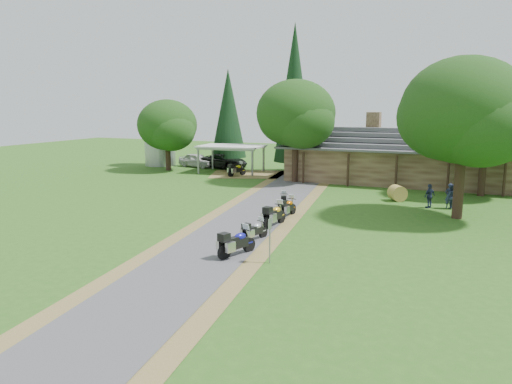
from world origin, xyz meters
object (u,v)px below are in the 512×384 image
at_px(motorcycle_row_b, 255,230).
at_px(hay_bale, 397,193).
at_px(lodge, 404,155).
at_px(motorcycle_row_d, 288,206).
at_px(motorcycle_row_c, 275,214).
at_px(silo, 160,135).
at_px(car_white_sedan, 197,158).
at_px(car_dark_suv, 223,158).
at_px(motorcycle_row_e, 284,201).
at_px(motorcycle_carport_a, 237,169).
at_px(motorcycle_row_a, 237,241).
at_px(carport, 231,159).

relative_size(motorcycle_row_b, hay_bale, 1.48).
bearing_deg(lodge, motorcycle_row_d, -105.18).
bearing_deg(motorcycle_row_c, silo, 53.87).
height_order(motorcycle_row_b, hay_bale, motorcycle_row_b).
height_order(car_white_sedan, car_dark_suv, car_dark_suv).
bearing_deg(motorcycle_row_d, motorcycle_row_e, 33.12).
bearing_deg(motorcycle_carport_a, motorcycle_row_a, -133.15).
height_order(motorcycle_row_b, motorcycle_row_d, motorcycle_row_d).
bearing_deg(carport, car_white_sedan, 150.49).
xyz_separation_m(silo, motorcycle_row_a, (22.99, -27.58, -2.80)).
height_order(lodge, motorcycle_row_c, lodge).
bearing_deg(silo, motorcycle_row_e, -38.40).
distance_m(silo, motorcycle_carport_a, 12.80).
distance_m(motorcycle_row_c, motorcycle_row_d, 2.62).
bearing_deg(car_dark_suv, lodge, -85.77).
relative_size(lodge, car_dark_suv, 3.56).
bearing_deg(car_white_sedan, carport, -103.09).
relative_size(car_dark_suv, hay_bale, 5.27).
bearing_deg(motorcycle_row_a, motorcycle_row_c, 24.43).
distance_m(motorcycle_row_a, motorcycle_row_d, 8.69).
height_order(motorcycle_row_a, motorcycle_row_b, motorcycle_row_a).
bearing_deg(motorcycle_row_d, motorcycle_row_a, -169.36).
bearing_deg(hay_bale, car_dark_suv, 150.23).
height_order(motorcycle_row_b, motorcycle_row_e, motorcycle_row_e).
xyz_separation_m(motorcycle_row_a, motorcycle_row_d, (-0.63, 8.66, -0.06)).
xyz_separation_m(lodge, car_white_sedan, (-22.44, 1.78, -1.50)).
relative_size(silo, motorcycle_row_a, 3.41).
bearing_deg(carport, motorcycle_row_b, -66.17).
distance_m(motorcycle_row_a, motorcycle_row_e, 10.78).
bearing_deg(motorcycle_row_d, hay_bale, -28.46).
bearing_deg(motorcycle_row_a, silo, 59.60).
height_order(car_white_sedan, hay_bale, car_white_sedan).
relative_size(carport, motorcycle_row_a, 3.11).
distance_m(car_dark_suv, motorcycle_row_a, 31.99).
bearing_deg(motorcycle_row_e, motorcycle_row_c, 174.34).
relative_size(car_white_sedan, motorcycle_row_e, 3.36).
distance_m(lodge, motorcycle_row_b, 23.87).
bearing_deg(motorcycle_row_e, silo, 31.98).
distance_m(car_white_sedan, motorcycle_row_a, 33.40).
bearing_deg(motorcycle_row_c, motorcycle_row_a, -167.75).
bearing_deg(carport, motorcycle_carport_a, -57.39).
bearing_deg(motorcycle_row_d, lodge, -8.73).
relative_size(car_dark_suv, motorcycle_row_a, 2.93).
relative_size(carport, motorcycle_row_d, 3.40).
height_order(lodge, motorcycle_row_e, lodge).
bearing_deg(car_white_sedan, hay_bale, -104.58).
bearing_deg(motorcycle_row_b, carport, 46.15).
bearing_deg(car_white_sedan, motorcycle_row_b, -133.09).
distance_m(carport, motorcycle_row_c, 23.00).
xyz_separation_m(motorcycle_row_b, hay_bale, (5.23, 13.89, -0.01)).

